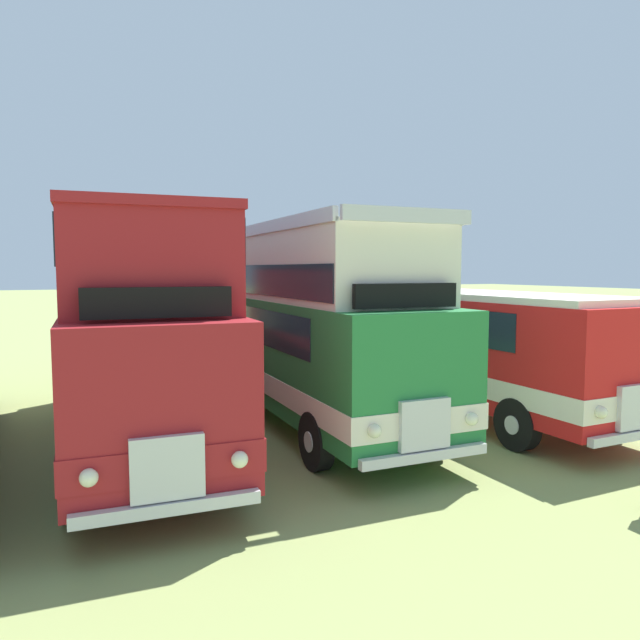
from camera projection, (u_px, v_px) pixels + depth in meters
The scene contains 3 objects.
bus_fifth_in_row at pixel (134, 322), 11.81m from camera, with size 3.07×10.17×4.49m.
bus_sixth_in_row at pixel (300, 319), 13.99m from camera, with size 2.78×10.58×4.52m.
bus_seventh_in_row at pixel (450, 339), 15.03m from camera, with size 2.73×10.49×2.99m.
Camera 1 is at (2.40, -12.53, 3.53)m, focal length 32.98 mm.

